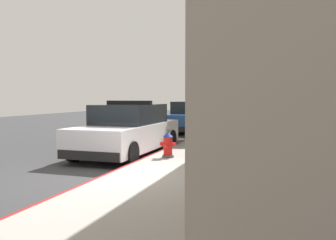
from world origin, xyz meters
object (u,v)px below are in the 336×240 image
at_px(street_tree, 228,49).
at_px(police_cruiser, 129,130).
at_px(parked_car_silver_ahead, 192,117).
at_px(fire_hydrant, 168,145).

bearing_deg(street_tree, police_cruiser, -110.45).
distance_m(police_cruiser, street_tree, 7.00).
bearing_deg(parked_car_silver_ahead, fire_hydrant, -79.66).
distance_m(parked_car_silver_ahead, street_tree, 4.32).
xyz_separation_m(fire_hydrant, street_tree, (0.54, 6.89, 3.42)).
height_order(police_cruiser, parked_car_silver_ahead, police_cruiser).
distance_m(parked_car_silver_ahead, fire_hydrant, 9.02).
bearing_deg(parked_car_silver_ahead, police_cruiser, -90.20).
xyz_separation_m(parked_car_silver_ahead, street_tree, (2.15, -1.98, 3.17)).
xyz_separation_m(police_cruiser, street_tree, (2.18, 5.85, 3.17)).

